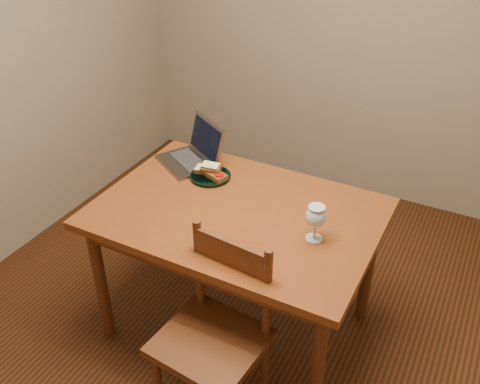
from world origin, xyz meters
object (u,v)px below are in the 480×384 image
at_px(chair, 214,329).
at_px(milk_glass, 315,223).
at_px(laptop, 195,151).
at_px(table, 237,225).
at_px(plate, 210,176).

xyz_separation_m(chair, milk_glass, (0.25, 0.45, 0.34)).
bearing_deg(laptop, table, -5.87).
height_order(table, laptop, laptop).
bearing_deg(chair, laptop, 131.10).
bearing_deg(plate, laptop, 144.69).
bearing_deg(table, milk_glass, -5.54).
relative_size(chair, laptop, 1.15).
distance_m(chair, milk_glass, 0.61).
xyz_separation_m(table, laptop, (-0.42, 0.31, 0.14)).
distance_m(plate, milk_glass, 0.69).
xyz_separation_m(table, milk_glass, (0.40, -0.04, 0.17)).
bearing_deg(plate, table, -36.91).
xyz_separation_m(plate, laptop, (-0.16, 0.12, 0.05)).
bearing_deg(laptop, plate, -4.88).
height_order(table, chair, chair).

